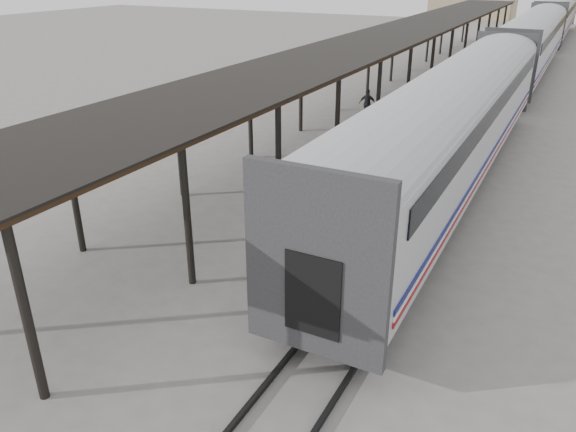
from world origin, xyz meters
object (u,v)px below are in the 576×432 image
(baggage_cart, at_px, (289,252))
(pedestrian, at_px, (367,104))
(luggage_tug, at_px, (420,99))
(porter, at_px, (287,227))

(baggage_cart, height_order, pedestrian, pedestrian)
(luggage_tug, xyz_separation_m, pedestrian, (-2.18, -2.93, 0.12))
(luggage_tug, relative_size, pedestrian, 1.21)
(porter, relative_size, pedestrian, 1.12)
(baggage_cart, distance_m, luggage_tug, 20.34)
(pedestrian, bearing_deg, luggage_tug, -138.14)
(baggage_cart, xyz_separation_m, pedestrian, (-4.05, 17.32, 0.16))
(luggage_tug, distance_m, porter, 21.04)
(luggage_tug, bearing_deg, baggage_cart, -65.07)
(baggage_cart, height_order, luggage_tug, luggage_tug)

